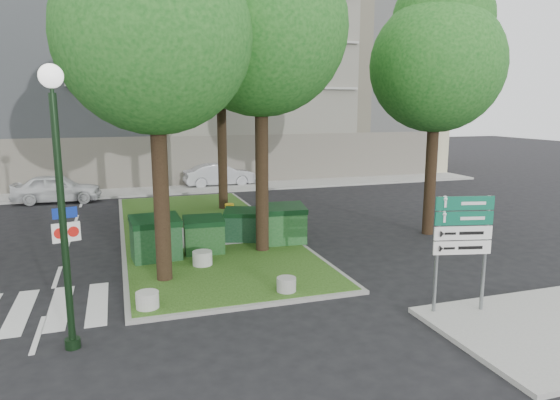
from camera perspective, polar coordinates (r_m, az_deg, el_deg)
name	(u,v)px	position (r m, az deg, el deg)	size (l,w,h in m)	color
ground	(236,309)	(12.80, -5.07, -12.33)	(120.00, 120.00, 0.00)	black
median_island	(202,231)	(20.35, -8.85, -3.51)	(6.00, 16.00, 0.12)	#244714
median_kerb	(202,231)	(20.36, -8.85, -3.54)	(6.30, 16.30, 0.10)	gray
sidewalk_corner	(555,330)	(13.09, 28.87, -12.86)	(5.00, 4.00, 0.12)	#999993
building_sidewalk	(165,191)	(30.52, -13.03, 1.06)	(42.00, 3.00, 0.12)	#999993
zebra_crossing	(79,305)	(13.97, -22.00, -11.07)	(5.00, 3.00, 0.01)	silver
apartment_building	(150,63)	(37.71, -14.65, 14.87)	(41.00, 12.00, 16.00)	tan
tree_median_near_left	(156,16)	(14.30, -13.94, 19.71)	(5.20, 5.20, 10.53)	black
tree_median_near_right	(263,11)	(17.00, -1.96, 20.78)	(5.60, 5.60, 11.46)	black
tree_median_mid	(157,54)	(20.73, -13.92, 15.84)	(4.80, 4.80, 9.99)	black
tree_median_far	(221,33)	(24.30, -6.71, 18.44)	(5.80, 5.80, 11.93)	black
tree_street_right	(439,52)	(20.38, 17.67, 15.77)	(5.00, 5.00, 10.06)	black
dumpster_a	(156,238)	(16.59, -14.00, -4.26)	(1.66, 1.24, 1.44)	#0F3816
dumpster_b	(204,235)	(17.06, -8.69, -3.98)	(1.39, 1.02, 1.25)	#113D12
dumpster_c	(242,225)	(18.45, -4.37, -2.86)	(1.52, 1.28, 1.20)	#0F351C
dumpster_d	(284,224)	(18.06, 0.44, -2.76)	(1.61, 1.18, 1.42)	#164819
bollard_left	(147,300)	(12.89, -14.92, -10.97)	(0.56, 0.56, 0.40)	#AFAFAA
bollard_right	(286,284)	(13.52, 0.73, -9.61)	(0.52, 0.52, 0.37)	#969691
bollard_mid	(202,258)	(15.83, -8.86, -6.57)	(0.61, 0.61, 0.44)	#ADAEA8
litter_bin	(230,212)	(21.93, -5.79, -1.32)	(0.40, 0.40, 0.70)	yellow
street_lamp	(59,176)	(10.73, -23.94, 2.51)	(0.46, 0.46, 5.79)	black
traffic_sign_pole	(66,234)	(14.84, -23.24, -3.55)	(0.72, 0.23, 2.45)	slate
directional_sign	(462,235)	(12.57, 20.11, -3.83)	(1.38, 0.37, 2.81)	slate
car_white	(57,188)	(28.81, -24.13, 1.23)	(1.77, 4.40, 1.50)	silver
car_silver	(219,175)	(31.88, -6.97, 2.88)	(1.56, 4.47, 1.47)	#9FA0A6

